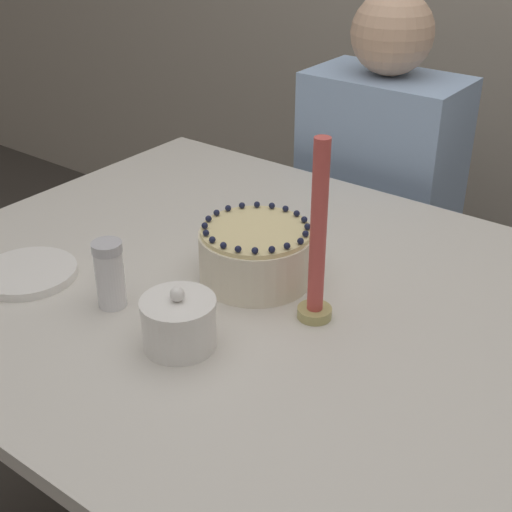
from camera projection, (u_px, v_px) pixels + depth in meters
The scene contains 7 objects.
dining_table at pixel (288, 349), 1.32m from camera, with size 1.49×1.07×0.77m.
cake at pixel (256, 254), 1.32m from camera, with size 0.21×0.21×0.12m.
sugar_bowl at pixel (179, 323), 1.14m from camera, with size 0.12×0.12×0.11m.
sugar_shaker at pixel (110, 274), 1.23m from camera, with size 0.05×0.05×0.12m.
plate_stack at pixel (28, 273), 1.35m from camera, with size 0.18×0.18×0.02m.
candle at pixel (318, 248), 1.16m from camera, with size 0.06×0.06×0.32m.
person_man_blue_shirt at pixel (374, 240), 2.02m from camera, with size 0.40×0.34×1.19m.
Camera 1 is at (0.60, -0.89, 1.45)m, focal length 50.00 mm.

